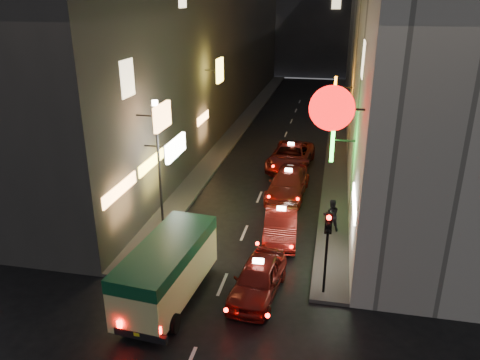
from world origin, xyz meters
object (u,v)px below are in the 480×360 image
Objects in this scene: taxi_near at (258,276)px; traffic_light at (328,235)px; lamp_post at (158,155)px; minibus at (168,265)px.

taxi_near is 1.51× the size of traffic_light.
lamp_post is (-5.70, 4.85, 2.91)m from taxi_near.
traffic_light reaches higher than taxi_near.
lamp_post is at bearing 151.09° from traffic_light.
minibus is at bearing -167.14° from traffic_light.
taxi_near is at bearing -172.67° from traffic_light.
traffic_light is 9.42m from lamp_post.
minibus is at bearing -67.26° from lamp_post.
taxi_near is 8.03m from lamp_post.
minibus is 6.02m from traffic_light.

